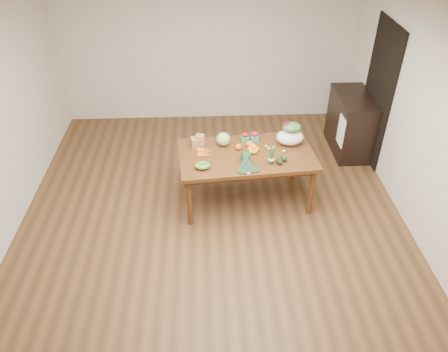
{
  "coord_description": "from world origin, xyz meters",
  "views": [
    {
      "loc": [
        -0.05,
        -4.19,
        3.82
      ],
      "look_at": [
        0.14,
        0.0,
        0.79
      ],
      "focal_mm": 35.0,
      "sensor_mm": 36.0,
      "label": 1
    }
  ],
  "objects_px": {
    "paper_bag": "(198,141)",
    "salad_bag": "(290,135)",
    "cabbage": "(223,139)",
    "mandarin_cluster": "(254,149)",
    "dining_table": "(246,177)",
    "asparagus_bundle": "(272,155)",
    "cabinet": "(350,124)",
    "kale_bunch": "(247,164)"
  },
  "relations": [
    {
      "from": "cabbage",
      "to": "salad_bag",
      "type": "xyz_separation_m",
      "value": [
        0.88,
        -0.01,
        0.05
      ]
    },
    {
      "from": "cabinet",
      "to": "kale_bunch",
      "type": "relative_size",
      "value": 2.55
    },
    {
      "from": "cabinet",
      "to": "kale_bunch",
      "type": "height_order",
      "value": "cabinet"
    },
    {
      "from": "dining_table",
      "to": "mandarin_cluster",
      "type": "relative_size",
      "value": 9.67
    },
    {
      "from": "dining_table",
      "to": "kale_bunch",
      "type": "relative_size",
      "value": 4.35
    },
    {
      "from": "cabinet",
      "to": "cabbage",
      "type": "distance_m",
      "value": 2.31
    },
    {
      "from": "dining_table",
      "to": "salad_bag",
      "type": "height_order",
      "value": "salad_bag"
    },
    {
      "from": "dining_table",
      "to": "cabinet",
      "type": "xyz_separation_m",
      "value": [
        1.76,
        1.22,
        0.1
      ]
    },
    {
      "from": "dining_table",
      "to": "mandarin_cluster",
      "type": "bearing_deg",
      "value": 13.0
    },
    {
      "from": "cabinet",
      "to": "cabbage",
      "type": "bearing_deg",
      "value": -154.01
    },
    {
      "from": "dining_table",
      "to": "cabinet",
      "type": "relative_size",
      "value": 1.71
    },
    {
      "from": "cabbage",
      "to": "asparagus_bundle",
      "type": "height_order",
      "value": "asparagus_bundle"
    },
    {
      "from": "salad_bag",
      "to": "dining_table",
      "type": "bearing_deg",
      "value": -160.03
    },
    {
      "from": "dining_table",
      "to": "salad_bag",
      "type": "xyz_separation_m",
      "value": [
        0.59,
        0.22,
        0.51
      ]
    },
    {
      "from": "cabinet",
      "to": "kale_bunch",
      "type": "distance_m",
      "value": 2.41
    },
    {
      "from": "asparagus_bundle",
      "to": "salad_bag",
      "type": "bearing_deg",
      "value": 50.94
    },
    {
      "from": "dining_table",
      "to": "kale_bunch",
      "type": "bearing_deg",
      "value": -99.13
    },
    {
      "from": "asparagus_bundle",
      "to": "salad_bag",
      "type": "xyz_separation_m",
      "value": [
        0.31,
        0.46,
        0.01
      ]
    },
    {
      "from": "paper_bag",
      "to": "kale_bunch",
      "type": "bearing_deg",
      "value": -43.17
    },
    {
      "from": "dining_table",
      "to": "asparagus_bundle",
      "type": "distance_m",
      "value": 0.62
    },
    {
      "from": "cabinet",
      "to": "kale_bunch",
      "type": "xyz_separation_m",
      "value": [
        -1.78,
        -1.58,
        0.36
      ]
    },
    {
      "from": "paper_bag",
      "to": "mandarin_cluster",
      "type": "xyz_separation_m",
      "value": [
        0.73,
        -0.18,
        -0.03
      ]
    },
    {
      "from": "cabinet",
      "to": "salad_bag",
      "type": "bearing_deg",
      "value": -139.17
    },
    {
      "from": "mandarin_cluster",
      "to": "salad_bag",
      "type": "relative_size",
      "value": 0.5
    },
    {
      "from": "cabinet",
      "to": "salad_bag",
      "type": "distance_m",
      "value": 1.6
    },
    {
      "from": "cabbage",
      "to": "mandarin_cluster",
      "type": "height_order",
      "value": "cabbage"
    },
    {
      "from": "cabinet",
      "to": "salad_bag",
      "type": "height_order",
      "value": "salad_bag"
    },
    {
      "from": "cabbage",
      "to": "kale_bunch",
      "type": "xyz_separation_m",
      "value": [
        0.27,
        -0.58,
        -0.01
      ]
    },
    {
      "from": "mandarin_cluster",
      "to": "kale_bunch",
      "type": "distance_m",
      "value": 0.41
    },
    {
      "from": "dining_table",
      "to": "cabbage",
      "type": "distance_m",
      "value": 0.59
    },
    {
      "from": "paper_bag",
      "to": "cabinet",
      "type": "bearing_deg",
      "value": 22.92
    },
    {
      "from": "paper_bag",
      "to": "salad_bag",
      "type": "height_order",
      "value": "salad_bag"
    },
    {
      "from": "mandarin_cluster",
      "to": "asparagus_bundle",
      "type": "height_order",
      "value": "asparagus_bundle"
    },
    {
      "from": "cabinet",
      "to": "mandarin_cluster",
      "type": "distance_m",
      "value": 2.07
    },
    {
      "from": "paper_bag",
      "to": "asparagus_bundle",
      "type": "relative_size",
      "value": 0.87
    },
    {
      "from": "kale_bunch",
      "to": "salad_bag",
      "type": "bearing_deg",
      "value": 37.83
    },
    {
      "from": "cabinet",
      "to": "asparagus_bundle",
      "type": "bearing_deg",
      "value": -135.2
    },
    {
      "from": "mandarin_cluster",
      "to": "cabbage",
      "type": "bearing_deg",
      "value": 153.49
    },
    {
      "from": "paper_bag",
      "to": "salad_bag",
      "type": "bearing_deg",
      "value": 0.15
    },
    {
      "from": "kale_bunch",
      "to": "salad_bag",
      "type": "height_order",
      "value": "salad_bag"
    },
    {
      "from": "paper_bag",
      "to": "mandarin_cluster",
      "type": "relative_size",
      "value": 1.21
    },
    {
      "from": "dining_table",
      "to": "asparagus_bundle",
      "type": "bearing_deg",
      "value": -45.67
    }
  ]
}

